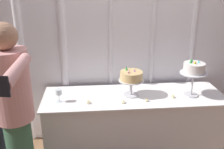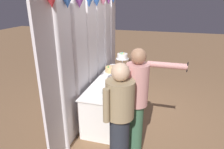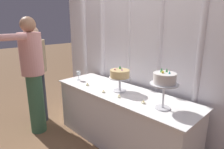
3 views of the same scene
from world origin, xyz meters
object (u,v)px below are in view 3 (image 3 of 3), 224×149
object	(u,v)px
guest_man_dark_suit	(35,72)
tealight_far_right	(143,102)
tealight_near_right	(119,97)
wine_glass	(78,73)
tealight_far_left	(87,85)
guest_girl_blue_dress	(32,71)
cake_table	(121,118)
cake_display_nearright	(164,80)
tealight_near_left	(103,92)
cake_display_nearleft	(120,75)

from	to	relation	value
guest_man_dark_suit	tealight_far_right	bearing A→B (deg)	12.51
tealight_near_right	wine_glass	bearing A→B (deg)	175.45
tealight_far_left	guest_girl_blue_dress	size ratio (longest dim) A/B	0.03
guest_girl_blue_dress	cake_table	bearing A→B (deg)	31.21
cake_display_nearright	tealight_far_left	size ratio (longest dim) A/B	9.18
cake_table	tealight_far_right	xyz separation A→B (m)	(0.43, -0.10, 0.40)
tealight_far_right	guest_girl_blue_dress	xyz separation A→B (m)	(-1.57, -0.59, 0.19)
tealight_near_left	tealight_near_right	bearing A→B (deg)	4.67
tealight_near_left	tealight_far_right	distance (m)	0.58
cake_table	tealight_near_left	world-z (taller)	tealight_near_left
tealight_far_left	tealight_far_right	world-z (taller)	tealight_far_left
wine_glass	tealight_near_right	distance (m)	0.96
cake_display_nearright	cake_table	bearing A→B (deg)	174.71
cake_display_nearleft	tealight_near_left	size ratio (longest dim) A/B	7.33
cake_display_nearright	wine_glass	world-z (taller)	cake_display_nearright
cake_table	guest_man_dark_suit	xyz separation A→B (m)	(-1.45, -0.51, 0.49)
wine_glass	tealight_near_right	size ratio (longest dim) A/B	3.64
cake_display_nearright	tealight_far_right	distance (m)	0.38
tealight_near_right	guest_girl_blue_dress	distance (m)	1.37
tealight_near_left	tealight_near_right	xyz separation A→B (m)	(0.26, 0.02, 0.00)
wine_glass	tealight_near_left	world-z (taller)	wine_glass
cake_display_nearright	tealight_far_right	world-z (taller)	cake_display_nearright
wine_glass	tealight_near_right	world-z (taller)	wine_glass
tealight_near_left	guest_man_dark_suit	world-z (taller)	guest_man_dark_suit
cake_display_nearleft	tealight_near_right	bearing A→B (deg)	-48.58
cake_display_nearright	tealight_far_left	distance (m)	1.22
tealight_far_left	guest_man_dark_suit	size ratio (longest dim) A/B	0.03
cake_display_nearleft	tealight_far_right	size ratio (longest dim) A/B	6.97
tealight_far_left	wine_glass	bearing A→B (deg)	167.61
cake_table	cake_display_nearright	bearing A→B (deg)	-5.29
cake_display_nearright	tealight_near_left	bearing A→B (deg)	-170.98
tealight_far_right	guest_man_dark_suit	xyz separation A→B (m)	(-1.88, -0.42, 0.09)
cake_display_nearright	tealight_near_left	xyz separation A→B (m)	(-0.80, -0.13, -0.30)
tealight_near_right	guest_man_dark_suit	xyz separation A→B (m)	(-1.57, -0.35, 0.09)
cake_display_nearleft	guest_man_dark_suit	distance (m)	1.51
cake_display_nearright	tealight_far_right	xyz separation A→B (m)	(-0.22, -0.04, -0.30)
tealight_near_left	guest_man_dark_suit	bearing A→B (deg)	-165.96
cake_display_nearleft	tealight_near_left	xyz separation A→B (m)	(-0.11, -0.19, -0.21)
tealight_near_left	guest_girl_blue_dress	bearing A→B (deg)	-153.16
guest_man_dark_suit	tealight_far_left	bearing A→B (deg)	20.88
wine_glass	guest_man_dark_suit	bearing A→B (deg)	-145.35
cake_table	cake_display_nearleft	distance (m)	0.61
tealight_near_right	tealight_far_right	world-z (taller)	same
tealight_near_right	cake_table	bearing A→B (deg)	124.32
cake_table	tealight_far_left	distance (m)	0.68
tealight_near_right	tealight_far_right	xyz separation A→B (m)	(0.32, 0.07, -0.00)
cake_table	tealight_near_right	xyz separation A→B (m)	(0.11, -0.17, 0.40)
tealight_near_right	cake_display_nearleft	bearing A→B (deg)	131.42
cake_table	tealight_near_left	size ratio (longest dim) A/B	45.13
tealight_far_left	guest_girl_blue_dress	world-z (taller)	guest_girl_blue_dress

